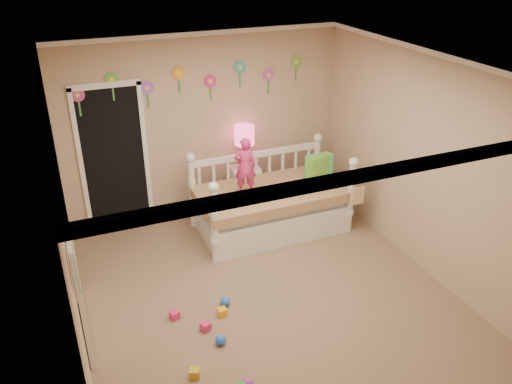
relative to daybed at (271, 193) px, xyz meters
name	(u,v)px	position (x,y,z in m)	size (l,w,h in m)	color
floor	(268,298)	(-0.66, -1.41, -0.55)	(4.00, 4.50, 0.01)	#7F684C
ceiling	(271,69)	(-0.66, -1.41, 2.05)	(4.00, 4.50, 0.01)	white
back_wall	(203,128)	(-0.66, 0.84, 0.75)	(4.00, 0.01, 2.60)	tan
left_wall	(65,236)	(-2.66, -1.41, 0.75)	(0.01, 4.50, 2.60)	tan
right_wall	(427,166)	(1.34, -1.41, 0.75)	(0.01, 4.50, 2.60)	tan
crown_molding	(271,73)	(-0.66, -1.41, 2.02)	(4.00, 4.50, 0.06)	white
daybed	(271,193)	(0.00, 0.00, 0.00)	(2.04, 1.10, 1.11)	white
pillow_turquoise	(318,167)	(0.73, 0.02, 0.24)	(0.36, 0.13, 0.36)	#25BBA6
pillow_lime	(319,168)	(0.73, -0.01, 0.25)	(0.39, 0.14, 0.37)	#69B938
child	(245,167)	(-0.38, -0.01, 0.46)	(0.29, 0.19, 0.79)	#D53074
nightstand	(245,188)	(-0.12, 0.66, -0.21)	(0.41, 0.31, 0.68)	white
table_lamp	(244,140)	(-0.12, 0.66, 0.54)	(0.28, 0.28, 0.63)	#EE1F81
closet_doorway	(114,159)	(-1.91, 0.82, 0.48)	(0.90, 0.04, 2.07)	black
flower_decals	(195,83)	(-0.75, 0.83, 1.39)	(3.40, 0.02, 0.50)	#B2668C
mirror_closet	(71,242)	(-2.62, -1.11, 0.50)	(0.07, 1.30, 2.10)	white
wall_picture	(73,266)	(-2.63, -2.31, 1.00)	(0.05, 0.34, 0.42)	white
hanging_bag	(356,190)	(0.97, -0.57, 0.12)	(0.20, 0.16, 0.36)	beige
toy_scatter	(215,344)	(-1.47, -1.93, -0.50)	(0.80, 1.30, 0.11)	#996666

